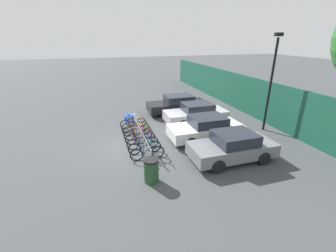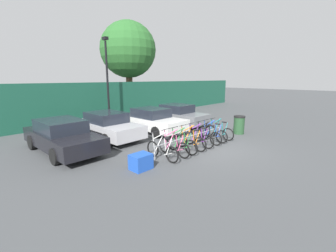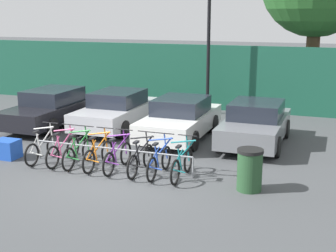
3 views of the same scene
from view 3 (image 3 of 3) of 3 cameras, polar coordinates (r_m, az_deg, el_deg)
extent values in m
plane|color=#424447|center=(12.37, -6.49, -6.21)|extent=(120.00, 120.00, 0.00)
cube|color=#19513D|center=(20.74, 5.27, 5.91)|extent=(36.00, 0.16, 2.83)
cylinder|color=gray|center=(12.96, -6.99, -2.73)|extent=(4.73, 0.04, 0.04)
cylinder|color=gray|center=(14.25, -15.48, -2.78)|extent=(0.04, 0.04, 0.55)
cylinder|color=gray|center=(12.19, 3.04, -5.07)|extent=(0.04, 0.04, 0.55)
torus|color=black|center=(13.57, -16.28, -3.41)|extent=(0.06, 0.66, 0.66)
torus|color=black|center=(14.39, -13.82, -2.30)|extent=(0.06, 0.66, 0.66)
cylinder|color=silver|center=(14.01, -14.72, -1.41)|extent=(0.60, 0.04, 0.76)
cylinder|color=silver|center=(13.90, -14.92, -0.23)|extent=(0.68, 0.04, 0.16)
cylinder|color=silver|center=(13.76, -15.50, -1.99)|extent=(0.14, 0.04, 0.63)
cylinder|color=silver|center=(13.60, -15.99, -2.10)|extent=(0.32, 0.03, 0.58)
cylinder|color=silver|center=(13.73, -15.78, -3.29)|extent=(0.40, 0.03, 0.08)
cylinder|color=silver|center=(14.26, -13.99, -1.00)|extent=(0.12, 0.04, 0.69)
cylinder|color=black|center=(14.15, -14.17, 0.39)|extent=(0.52, 0.03, 0.03)
cube|color=black|center=(13.61, -15.81, -0.71)|extent=(0.10, 0.22, 0.05)
torus|color=black|center=(13.19, -13.89, -3.75)|extent=(0.06, 0.66, 0.66)
torus|color=black|center=(14.03, -11.51, -2.58)|extent=(0.06, 0.66, 0.66)
cylinder|color=#E55993|center=(13.64, -12.38, -1.68)|extent=(0.60, 0.04, 0.76)
cylinder|color=#E55993|center=(13.52, -12.56, -0.47)|extent=(0.68, 0.04, 0.16)
cylinder|color=#E55993|center=(13.39, -13.13, -2.28)|extent=(0.14, 0.04, 0.63)
cylinder|color=#E55993|center=(13.22, -13.61, -2.40)|extent=(0.32, 0.03, 0.58)
cylinder|color=#E55993|center=(13.35, -13.41, -3.62)|extent=(0.40, 0.03, 0.08)
cylinder|color=#E55993|center=(13.90, -11.67, -1.26)|extent=(0.12, 0.04, 0.69)
cylinder|color=black|center=(13.78, -11.83, 0.17)|extent=(0.52, 0.03, 0.03)
cube|color=black|center=(13.23, -13.43, -0.97)|extent=(0.10, 0.22, 0.05)
torus|color=black|center=(12.92, -12.03, -4.01)|extent=(0.06, 0.66, 0.66)
torus|color=black|center=(13.77, -9.72, -2.80)|extent=(0.06, 0.66, 0.66)
cylinder|color=#288438|center=(13.38, -10.55, -1.89)|extent=(0.60, 0.04, 0.76)
cylinder|color=#288438|center=(13.26, -10.72, -0.66)|extent=(0.68, 0.04, 0.16)
cylinder|color=#288438|center=(13.12, -11.28, -2.51)|extent=(0.14, 0.04, 0.63)
cylinder|color=#288438|center=(12.95, -11.75, -2.63)|extent=(0.32, 0.03, 0.58)
cylinder|color=#288438|center=(13.09, -11.56, -3.87)|extent=(0.40, 0.03, 0.08)
cylinder|color=#288438|center=(13.65, -9.86, -1.45)|extent=(0.12, 0.04, 0.69)
cylinder|color=black|center=(13.52, -10.01, 0.00)|extent=(0.52, 0.03, 0.03)
cube|color=black|center=(12.96, -11.56, -1.17)|extent=(0.10, 0.22, 0.05)
torus|color=black|center=(12.61, -9.65, -4.34)|extent=(0.06, 0.66, 0.66)
torus|color=black|center=(13.49, -7.44, -3.07)|extent=(0.06, 0.66, 0.66)
cylinder|color=orange|center=(13.09, -8.22, -2.16)|extent=(0.60, 0.04, 0.76)
cylinder|color=orange|center=(12.96, -8.38, -0.90)|extent=(0.68, 0.04, 0.16)
cylinder|color=orange|center=(12.82, -8.93, -2.79)|extent=(0.14, 0.04, 0.63)
cylinder|color=orange|center=(12.65, -9.37, -2.92)|extent=(0.32, 0.03, 0.58)
cylinder|color=orange|center=(12.78, -9.20, -4.19)|extent=(0.40, 0.03, 0.08)
cylinder|color=orange|center=(13.36, -7.57, -1.70)|extent=(0.12, 0.04, 0.69)
cylinder|color=black|center=(13.23, -7.70, -0.22)|extent=(0.52, 0.03, 0.03)
cube|color=black|center=(12.65, -9.19, -1.43)|extent=(0.10, 0.22, 0.05)
torus|color=black|center=(12.34, -7.26, -4.66)|extent=(0.06, 0.66, 0.66)
torus|color=black|center=(13.23, -5.17, -3.34)|extent=(0.06, 0.66, 0.66)
cylinder|color=#752D99|center=(12.82, -5.90, -2.42)|extent=(0.60, 0.04, 0.76)
cylinder|color=#752D99|center=(12.70, -6.04, -1.13)|extent=(0.68, 0.04, 0.16)
cylinder|color=#752D99|center=(12.55, -6.57, -3.07)|extent=(0.14, 0.04, 0.63)
cylinder|color=#752D99|center=(12.38, -6.98, -3.21)|extent=(0.32, 0.03, 0.58)
cylinder|color=#752D99|center=(12.51, -6.83, -4.50)|extent=(0.40, 0.03, 0.08)
cylinder|color=#752D99|center=(13.10, -5.28, -1.95)|extent=(0.12, 0.04, 0.69)
cylinder|color=black|center=(12.97, -5.39, -0.44)|extent=(0.52, 0.03, 0.03)
cube|color=black|center=(12.38, -6.80, -1.68)|extent=(0.10, 0.22, 0.05)
torus|color=black|center=(12.05, -4.36, -5.04)|extent=(0.06, 0.66, 0.66)
torus|color=black|center=(12.96, -2.43, -3.65)|extent=(0.06, 0.66, 0.66)
cylinder|color=black|center=(12.55, -3.09, -2.72)|extent=(0.60, 0.04, 0.76)
cylinder|color=black|center=(12.42, -3.21, -1.41)|extent=(0.68, 0.04, 0.16)
cylinder|color=black|center=(12.27, -3.71, -3.40)|extent=(0.14, 0.04, 0.63)
cylinder|color=black|center=(12.09, -4.09, -3.55)|extent=(0.32, 0.03, 0.58)
cylinder|color=black|center=(12.23, -3.97, -4.87)|extent=(0.40, 0.03, 0.08)
cylinder|color=black|center=(12.83, -2.52, -2.23)|extent=(0.12, 0.04, 0.69)
cylinder|color=black|center=(12.70, -2.61, -0.70)|extent=(0.52, 0.03, 0.03)
cube|color=black|center=(12.09, -3.91, -1.98)|extent=(0.10, 0.22, 0.05)
torus|color=black|center=(11.85, -2.00, -5.33)|extent=(0.06, 0.66, 0.66)
torus|color=black|center=(12.78, -0.22, -3.90)|extent=(0.06, 0.66, 0.66)
cylinder|color=#284CB7|center=(12.35, -0.82, -2.97)|extent=(0.60, 0.04, 0.76)
cylinder|color=#284CB7|center=(12.22, -0.91, -1.64)|extent=(0.68, 0.04, 0.16)
cylinder|color=#284CB7|center=(12.07, -1.39, -3.67)|extent=(0.14, 0.04, 0.63)
cylinder|color=#284CB7|center=(11.89, -1.74, -3.82)|extent=(0.32, 0.03, 0.58)
cylinder|color=#284CB7|center=(12.03, -1.64, -5.16)|extent=(0.40, 0.03, 0.08)
cylinder|color=#284CB7|center=(12.64, -0.29, -2.47)|extent=(0.12, 0.04, 0.69)
cylinder|color=black|center=(12.50, -0.35, -0.91)|extent=(0.52, 0.03, 0.03)
cube|color=black|center=(11.89, -1.56, -2.23)|extent=(0.10, 0.22, 0.05)
torus|color=black|center=(11.64, 0.87, -5.68)|extent=(0.06, 0.66, 0.66)
torus|color=black|center=(12.58, 2.47, -4.20)|extent=(0.06, 0.66, 0.66)
cylinder|color=#197A7F|center=(12.15, 1.95, -3.26)|extent=(0.60, 0.04, 0.76)
cylinder|color=#197A7F|center=(12.02, 1.88, -1.91)|extent=(0.68, 0.04, 0.16)
cylinder|color=#197A7F|center=(11.86, 1.44, -3.98)|extent=(0.14, 0.04, 0.63)
cylinder|color=#197A7F|center=(11.68, 1.12, -4.14)|extent=(0.32, 0.03, 0.58)
cylinder|color=#197A7F|center=(11.82, 1.20, -5.50)|extent=(0.40, 0.03, 0.08)
cylinder|color=#197A7F|center=(12.44, 2.42, -2.74)|extent=(0.12, 0.04, 0.69)
cylinder|color=black|center=(12.30, 2.38, -1.16)|extent=(0.52, 0.03, 0.03)
cube|color=black|center=(11.68, 1.30, -2.52)|extent=(0.10, 0.22, 0.05)
cube|color=black|center=(18.20, -13.95, 1.77)|extent=(1.80, 4.60, 0.62)
cube|color=#1E232D|center=(18.19, -13.85, 3.59)|extent=(1.58, 2.12, 0.52)
cylinder|color=black|center=(19.80, -13.82, 1.98)|extent=(0.20, 0.64, 0.64)
cylinder|color=black|center=(18.91, -9.51, 1.66)|extent=(0.20, 0.64, 0.64)
cylinder|color=black|center=(17.71, -18.60, 0.32)|extent=(0.20, 0.64, 0.64)
cylinder|color=black|center=(16.71, -14.01, -0.14)|extent=(0.20, 0.64, 0.64)
cube|color=#B7B7BC|center=(17.33, -6.24, 1.51)|extent=(1.80, 4.26, 0.62)
cube|color=#1E232D|center=(17.32, -6.13, 3.42)|extent=(1.58, 1.96, 0.52)
cylinder|color=black|center=(18.84, -6.88, 1.70)|extent=(0.20, 0.64, 0.64)
cylinder|color=black|center=(18.14, -2.06, 1.33)|extent=(0.20, 0.64, 0.64)
cylinder|color=black|center=(16.74, -10.72, 0.05)|extent=(0.20, 0.64, 0.64)
cylinder|color=black|center=(15.94, -5.43, -0.45)|extent=(0.20, 0.64, 0.64)
cube|color=silver|center=(15.84, 1.48, 0.44)|extent=(1.80, 4.24, 0.62)
cube|color=#1E232D|center=(15.82, 1.61, 2.53)|extent=(1.58, 1.95, 0.52)
cylinder|color=black|center=(17.30, 0.10, 0.73)|extent=(0.20, 0.64, 0.64)
cylinder|color=black|center=(16.81, 5.59, 0.28)|extent=(0.20, 0.64, 0.64)
cylinder|color=black|center=(15.09, -3.11, -1.22)|extent=(0.20, 0.64, 0.64)
cylinder|color=black|center=(14.51, 3.10, -1.81)|extent=(0.20, 0.64, 0.64)
cube|color=slate|center=(15.40, 10.58, -0.18)|extent=(1.80, 4.09, 0.62)
cube|color=#1E232D|center=(15.37, 10.74, 1.97)|extent=(1.58, 1.88, 0.52)
cylinder|color=black|center=(16.74, 8.36, 0.15)|extent=(0.20, 0.64, 0.64)
cylinder|color=black|center=(16.49, 14.18, -0.33)|extent=(0.20, 0.64, 0.64)
cylinder|color=black|center=(14.50, 6.40, -1.89)|extent=(0.20, 0.64, 0.64)
cylinder|color=black|center=(14.21, 13.11, -2.49)|extent=(0.20, 0.64, 0.64)
cylinder|color=black|center=(19.61, 4.95, 9.48)|extent=(0.14, 0.14, 5.56)
cylinder|color=#234728|center=(11.44, 9.92, -5.47)|extent=(0.60, 0.60, 0.95)
cylinder|color=black|center=(11.28, 10.02, -3.00)|extent=(0.63, 0.63, 0.08)
cube|color=blue|center=(14.59, -19.05, -2.66)|extent=(0.70, 0.56, 0.55)
cylinder|color=brown|center=(21.82, 17.07, 6.95)|extent=(0.58, 0.58, 3.74)
camera|label=1|loc=(10.81, 55.40, 15.31)|focal=24.00mm
camera|label=2|loc=(14.68, -49.91, 4.77)|focal=24.00mm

